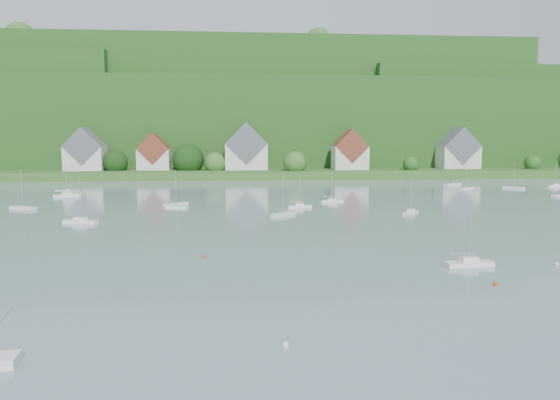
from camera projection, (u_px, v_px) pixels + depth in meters
name	position (u px, v px, depth m)	size (l,w,h in m)	color
far_shore_strip	(234.00, 172.00, 210.61)	(600.00, 60.00, 3.00)	#2A511E
forested_ridge	(235.00, 124.00, 276.12)	(620.00, 181.22, 69.89)	#183F14
village_building_0	(85.00, 153.00, 192.47)	(14.00, 10.40, 16.00)	beige
village_building_1	(154.00, 155.00, 196.52)	(12.00, 9.36, 14.00)	beige
village_building_2	(246.00, 151.00, 198.13)	(16.00, 11.44, 18.00)	beige
village_building_3	(350.00, 153.00, 199.42)	(13.00, 10.40, 15.50)	beige
village_building_4	(458.00, 152.00, 206.93)	(15.00, 10.40, 16.50)	beige
near_sailboat_3	(469.00, 263.00, 57.62)	(5.63, 2.11, 7.43)	silver
mooring_buoy_1	(286.00, 347.00, 35.07)	(0.49, 0.49, 0.49)	white
mooring_buoy_2	(495.00, 286.00, 49.90)	(0.45, 0.45, 0.45)	#D44201
mooring_buoy_3	(204.00, 257.00, 62.09)	(0.45, 0.45, 0.45)	#D44201
mooring_buoy_4	(557.00, 265.00, 58.12)	(0.47, 0.47, 0.47)	white
far_sailboat_cluster	(262.00, 196.00, 127.30)	(202.07, 71.93, 8.71)	silver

